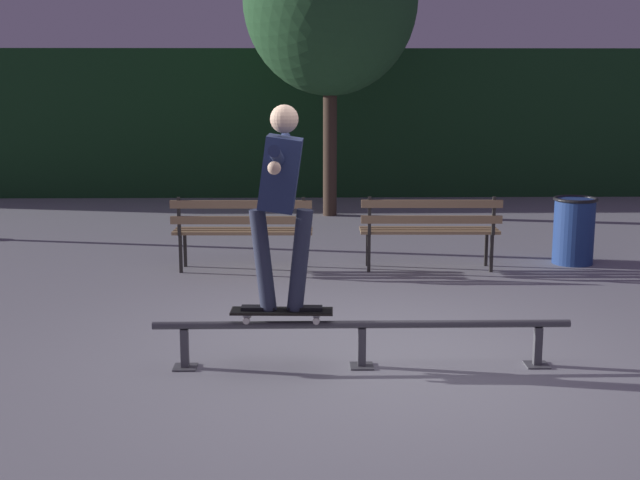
% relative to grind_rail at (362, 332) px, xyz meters
% --- Properties ---
extents(ground_plane, '(90.00, 90.00, 0.00)m').
position_rel_grind_rail_xyz_m(ground_plane, '(-0.00, 0.22, -0.28)').
color(ground_plane, gray).
extents(hedge_backdrop, '(24.00, 1.20, 2.71)m').
position_rel_grind_rail_xyz_m(hedge_backdrop, '(-0.00, 9.97, 1.08)').
color(hedge_backdrop, '#193D1E').
rests_on(hedge_backdrop, ground).
extents(grind_rail, '(3.22, 0.18, 0.37)m').
position_rel_grind_rail_xyz_m(grind_rail, '(0.00, 0.00, 0.00)').
color(grind_rail, '#47474C').
rests_on(grind_rail, ground).
extents(skateboard, '(0.79, 0.23, 0.09)m').
position_rel_grind_rail_xyz_m(skateboard, '(-0.62, -0.00, 0.17)').
color(skateboard, black).
rests_on(skateboard, grind_rail).
extents(skateboarder, '(0.62, 1.41, 1.56)m').
position_rel_grind_rail_xyz_m(skateboarder, '(-0.61, -0.00, 1.10)').
color(skateboarder, black).
rests_on(skateboarder, skateboard).
extents(park_bench_leftmost, '(1.61, 0.45, 0.88)m').
position_rel_grind_rail_xyz_m(park_bench_leftmost, '(-1.15, 3.32, 0.26)').
color(park_bench_leftmost, '#282623').
rests_on(park_bench_leftmost, ground).
extents(park_bench_left_center, '(1.61, 0.45, 0.88)m').
position_rel_grind_rail_xyz_m(park_bench_left_center, '(1.01, 3.32, 0.26)').
color(park_bench_left_center, '#282623').
rests_on(park_bench_left_center, ground).
extents(trash_can, '(0.52, 0.52, 0.80)m').
position_rel_grind_rail_xyz_m(trash_can, '(2.79, 3.67, 0.13)').
color(trash_can, navy).
rests_on(trash_can, ground).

